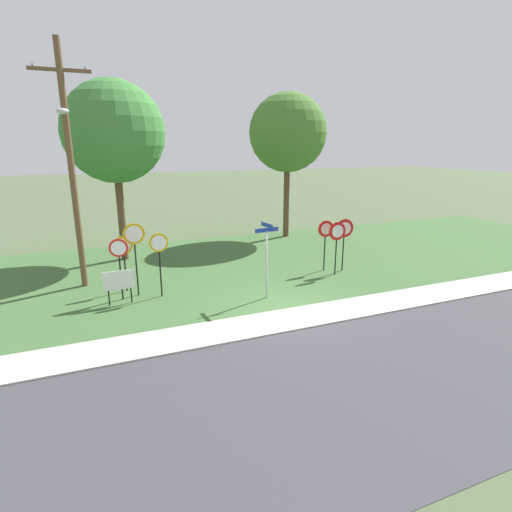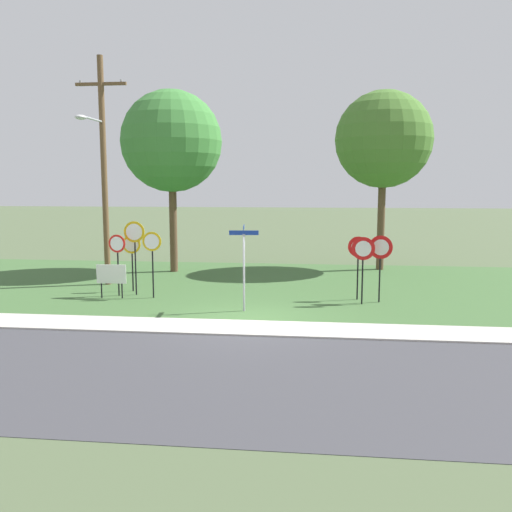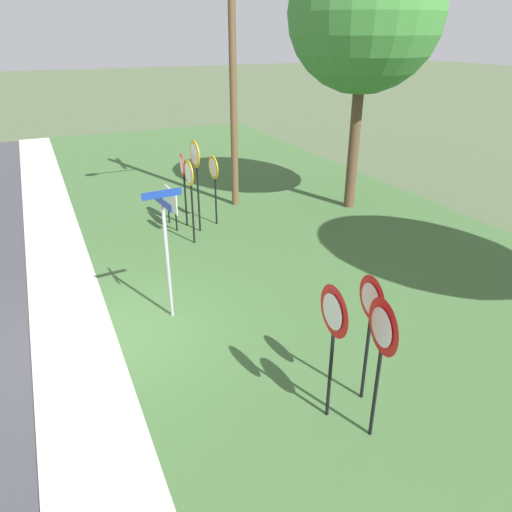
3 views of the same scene
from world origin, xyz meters
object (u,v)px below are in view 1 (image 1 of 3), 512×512
yield_sign_near_left (326,234)px  oak_tree_right (288,133)px  street_name_post (267,254)px  oak_tree_left (114,132)px  stop_sign_far_left (124,252)px  yield_sign_near_right (337,236)px  notice_board (119,282)px  stop_sign_far_center (135,243)px  yield_sign_far_left (345,233)px  stop_sign_near_left (119,256)px  utility_pole (70,161)px  stop_sign_near_right (159,251)px

yield_sign_near_left → oak_tree_right: bearing=84.0°
street_name_post → oak_tree_right: size_ratio=0.33×
oak_tree_left → stop_sign_far_left: bearing=-94.1°
yield_sign_near_right → notice_board: 9.13m
stop_sign_far_center → yield_sign_far_left: bearing=-2.9°
stop_sign_near_left → stop_sign_far_left: stop_sign_near_left is taller
utility_pole → yield_sign_far_left: bearing=-11.2°
stop_sign_far_center → oak_tree_right: size_ratio=0.33×
stop_sign_near_right → stop_sign_near_left: bearing=170.3°
yield_sign_near_left → utility_pole: (-10.17, 1.77, 3.26)m
stop_sign_far_center → oak_tree_left: (-0.01, 5.59, 4.07)m
yield_sign_far_left → oak_tree_right: (0.89, 7.60, 4.48)m
yield_sign_near_right → stop_sign_near_right: bearing=-178.1°
stop_sign_far_left → stop_sign_near_right: bearing=-46.4°
utility_pole → oak_tree_right: 13.06m
yield_sign_near_right → notice_board: (-9.08, 0.04, -0.93)m
yield_sign_near_left → yield_sign_far_left: (0.74, -0.38, 0.07)m
stop_sign_near_left → stop_sign_far_center: (0.59, 0.23, 0.39)m
stop_sign_far_center → yield_sign_far_left: stop_sign_far_center is taller
stop_sign_far_center → street_name_post: street_name_post is taller
yield_sign_near_left → yield_sign_far_left: size_ratio=0.97×
stop_sign_far_left → oak_tree_left: 6.68m
stop_sign_far_center → oak_tree_right: (9.91, 7.30, 4.20)m
notice_board → yield_sign_far_left: bearing=-0.3°
yield_sign_near_right → street_name_post: (-3.97, -1.43, -0.06)m
stop_sign_near_right → stop_sign_far_left: 1.64m
stop_sign_far_left → yield_sign_far_left: 9.43m
stop_sign_near_left → oak_tree_right: 13.71m
stop_sign_far_left → oak_tree_left: bearing=83.5°
oak_tree_right → stop_sign_far_center: bearing=-143.6°
yield_sign_near_right → yield_sign_far_left: bearing=34.5°
notice_board → oak_tree_left: 8.20m
stop_sign_near_left → stop_sign_far_left: (0.23, 0.92, -0.07)m
yield_sign_near_right → utility_pole: utility_pole is taller
oak_tree_left → street_name_post: bearing=-60.1°
stop_sign_far_left → notice_board: bearing=-106.7°
yield_sign_near_right → oak_tree_left: oak_tree_left is taller
stop_sign_near_left → yield_sign_near_right: 8.99m
yield_sign_near_left → yield_sign_near_right: (0.11, -0.76, 0.05)m
stop_sign_far_left → yield_sign_near_left: (8.64, -0.60, 0.12)m
utility_pole → yield_sign_near_left: bearing=-9.9°
street_name_post → oak_tree_right: 11.80m
stop_sign_near_right → yield_sign_near_left: 7.49m
yield_sign_near_right → utility_pole: bearing=169.8°
oak_tree_left → stop_sign_near_right: bearing=-82.3°
oak_tree_right → stop_sign_near_right: bearing=-139.6°
yield_sign_near_left → oak_tree_right: size_ratio=0.27×
stop_sign_near_left → oak_tree_right: bearing=43.5°
stop_sign_near_right → stop_sign_far_center: size_ratio=0.88×
utility_pole → notice_board: 4.98m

